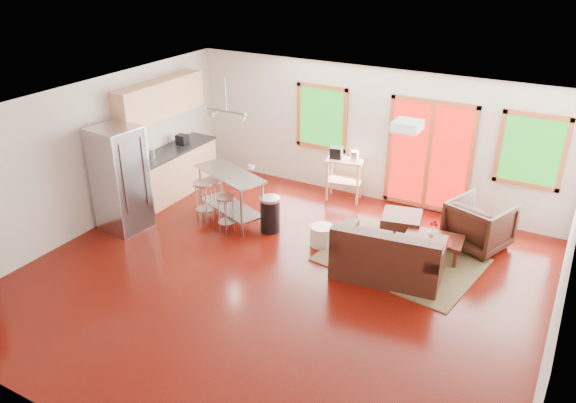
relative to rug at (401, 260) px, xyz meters
The scene contains 28 objects.
floor 2.05m from the rug, 134.70° to the right, with size 7.50×7.00×0.02m, color #3D0602.
ceiling 3.31m from the rug, 134.70° to the right, with size 7.50×7.00×0.02m, color white.
back_wall 2.82m from the rug, 125.12° to the left, with size 7.50×0.02×2.60m, color silver.
left_wall 5.55m from the rug, 164.34° to the right, with size 0.02×7.00×2.60m, color silver.
right_wall 3.03m from the rug, 32.18° to the right, with size 0.02×7.00×2.60m, color silver.
front_wall 5.33m from the rug, 106.20° to the right, with size 7.50×0.02×2.60m, color silver.
window_left 3.49m from the rug, 140.67° to the left, with size 1.10×0.05×1.30m.
french_doors 2.29m from the rug, 96.92° to the left, with size 1.60×0.05×2.10m.
window_right 2.89m from the rug, 53.95° to the left, with size 1.10×0.05×1.30m.
rug is the anchor object (origin of this frame).
loveseat 0.65m from the rug, 94.65° to the right, with size 1.72×1.11×0.86m.
coffee_table 0.62m from the rug, 41.27° to the left, with size 0.96×0.63×0.37m.
armchair 1.49m from the rug, 47.39° to the left, with size 0.89×0.84×0.92m, color black.
ottoman 0.82m from the rug, 109.79° to the left, with size 0.65×0.65×0.43m, color black.
pouf 1.37m from the rug, behind, with size 0.40×0.40×0.35m, color white.
vase 0.70m from the rug, 35.47° to the left, with size 0.18×0.19×0.30m.
book 0.77m from the rug, 13.57° to the left, with size 0.19×0.02×0.26m, color maroon.
cabinets 5.02m from the rug, behind, with size 0.64×2.24×2.30m.
refrigerator 4.96m from the rug, 164.56° to the right, with size 0.82×0.79×1.87m.
island 3.27m from the rug, behind, with size 1.59×1.10×0.93m.
cup 3.10m from the rug, behind, with size 0.11×0.09×0.11m, color white.
bar_stool_a 3.68m from the rug, behind, with size 0.40×0.40×0.76m.
bar_stool_b 3.61m from the rug, behind, with size 0.46×0.46×0.75m.
bar_stool_c 3.10m from the rug, 168.93° to the right, with size 0.41×0.41×0.70m.
trash_can 2.39m from the rug, behind, with size 0.43×0.43×0.65m.
kitchen_cart 2.57m from the rug, 136.67° to the left, with size 0.78×0.58×1.07m.
ceiling_flush 2.66m from the rug, 79.63° to the right, with size 0.35×0.35×0.12m, color white.
pendant_light 3.84m from the rug, behind, with size 0.80×0.18×0.79m.
Camera 1 is at (3.65, -6.23, 4.75)m, focal length 35.00 mm.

